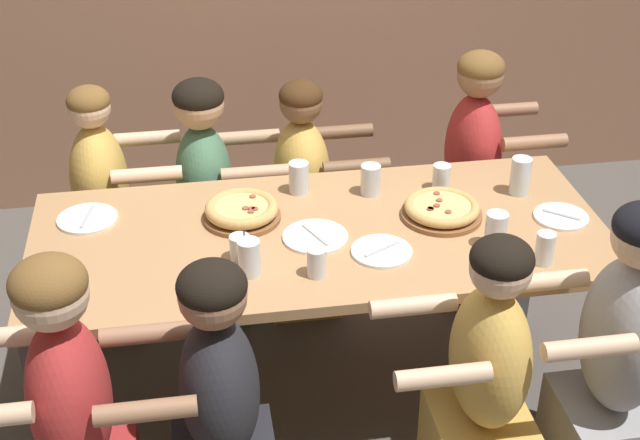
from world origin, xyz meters
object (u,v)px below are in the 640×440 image
(pizza_board_second, at_px, (442,210))
(drinking_glass_h, at_px, (42,288))
(empty_plate_c, at_px, (87,219))
(diner_far_right, at_px, (470,185))
(drinking_glass_d, at_px, (317,264))
(diner_far_midleft, at_px, (207,210))
(diner_near_right, at_px, (613,378))
(drinking_glass_b, at_px, (441,178))
(diner_near_midleft, at_px, (221,430))
(drinking_glass_i, at_px, (249,259))
(empty_plate_a, at_px, (382,251))
(drinking_glass_e, at_px, (545,250))
(drinking_glass_f, at_px, (520,177))
(diner_far_center, at_px, (303,208))
(empty_plate_b, at_px, (561,217))
(empty_plate_d, at_px, (315,237))
(cocktail_glass_blue, at_px, (240,249))
(diner_near_midright, at_px, (483,402))
(diner_far_left, at_px, (106,222))
(pizza_board_main, at_px, (242,211))
(diner_near_left, at_px, (76,438))
(drinking_glass_g, at_px, (496,230))
(drinking_glass_c, at_px, (371,182))

(pizza_board_second, bearing_deg, drinking_glass_h, -167.21)
(empty_plate_c, height_order, diner_far_right, diner_far_right)
(drinking_glass_d, bearing_deg, diner_far_midleft, 109.32)
(empty_plate_c, xyz_separation_m, diner_near_right, (1.69, -0.89, -0.24))
(diner_far_midleft, bearing_deg, drinking_glass_b, 64.57)
(pizza_board_second, relative_size, drinking_glass_h, 2.45)
(diner_far_midleft, distance_m, diner_near_midleft, 1.35)
(drinking_glass_i, relative_size, diner_near_right, 0.11)
(empty_plate_a, bearing_deg, diner_near_midleft, -140.39)
(drinking_glass_b, height_order, drinking_glass_i, drinking_glass_i)
(drinking_glass_e, relative_size, drinking_glass_f, 0.79)
(drinking_glass_d, distance_m, diner_far_midleft, 1.05)
(diner_far_center, distance_m, diner_near_midleft, 1.42)
(drinking_glass_b, xyz_separation_m, diner_near_midleft, (-0.94, -0.92, -0.31))
(empty_plate_b, height_order, empty_plate_d, same)
(empty_plate_d, bearing_deg, cocktail_glass_blue, -161.40)
(diner_near_midright, bearing_deg, empty_plate_c, 54.60)
(empty_plate_a, height_order, diner_far_right, diner_far_right)
(cocktail_glass_blue, xyz_separation_m, drinking_glass_d, (0.24, -0.14, 0.00))
(drinking_glass_e, distance_m, drinking_glass_f, 0.49)
(empty_plate_a, height_order, drinking_glass_h, drinking_glass_h)
(diner_far_left, distance_m, diner_near_midleft, 1.41)
(drinking_glass_f, bearing_deg, drinking_glass_b, 164.73)
(pizza_board_main, bearing_deg, diner_far_center, 60.54)
(drinking_glass_b, bearing_deg, drinking_glass_f, -15.27)
(empty_plate_a, height_order, empty_plate_d, same)
(drinking_glass_e, height_order, diner_far_center, diner_far_center)
(drinking_glass_h, bearing_deg, empty_plate_d, 14.87)
(pizza_board_second, xyz_separation_m, drinking_glass_f, (0.35, 0.13, 0.04))
(empty_plate_b, relative_size, drinking_glass_b, 1.95)
(drinking_glass_e, bearing_deg, diner_far_center, 124.66)
(drinking_glass_d, distance_m, diner_far_center, 1.01)
(pizza_board_main, xyz_separation_m, pizza_board_second, (0.73, -0.10, -0.00))
(drinking_glass_b, relative_size, drinking_glass_h, 0.85)
(empty_plate_a, distance_m, diner_near_right, 0.87)
(diner_near_midleft, bearing_deg, diner_near_right, -90.00)
(drinking_glass_f, distance_m, diner_near_midleft, 1.52)
(diner_near_midright, bearing_deg, diner_near_left, 90.00)
(drinking_glass_d, relative_size, diner_far_right, 0.09)
(empty_plate_b, distance_m, diner_near_midleft, 1.48)
(drinking_glass_g, xyz_separation_m, diner_near_midleft, (-1.01, -0.48, -0.33))
(diner_far_center, bearing_deg, diner_near_left, -33.13)
(diner_far_center, xyz_separation_m, diner_near_midright, (0.39, -1.35, 0.02))
(cocktail_glass_blue, height_order, diner_far_right, diner_far_right)
(empty_plate_c, height_order, drinking_glass_c, drinking_glass_c)
(empty_plate_d, xyz_separation_m, drinking_glass_e, (0.75, -0.28, 0.04))
(drinking_glass_e, bearing_deg, drinking_glass_b, 109.67)
(diner_far_midleft, bearing_deg, diner_near_right, 42.66)
(empty_plate_b, distance_m, drinking_glass_b, 0.48)
(drinking_glass_h, height_order, drinking_glass_i, drinking_glass_i)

